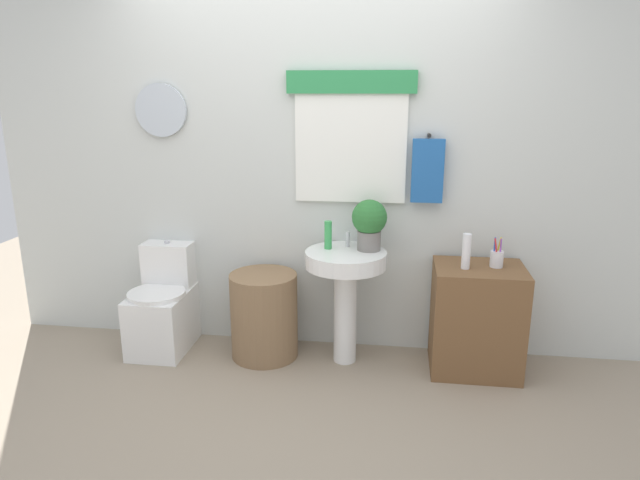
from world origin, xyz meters
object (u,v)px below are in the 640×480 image
(wooden_cabinet, at_px, (476,319))
(soap_bottle, at_px, (328,235))
(pedestal_sink, at_px, (346,279))
(toilet, at_px, (164,309))
(laundry_hamper, at_px, (264,315))
(potted_plant, at_px, (369,222))
(lotion_bottle, at_px, (466,251))
(toothbrush_cup, at_px, (497,258))

(wooden_cabinet, bearing_deg, soap_bottle, 176.99)
(pedestal_sink, bearing_deg, toilet, 178.63)
(laundry_hamper, distance_m, wooden_cabinet, 1.37)
(laundry_hamper, distance_m, soap_bottle, 0.70)
(laundry_hamper, xyz_separation_m, potted_plant, (0.68, 0.06, 0.65))
(laundry_hamper, relative_size, lotion_bottle, 2.63)
(wooden_cabinet, xyz_separation_m, soap_bottle, (-0.95, 0.05, 0.50))
(lotion_bottle, relative_size, toothbrush_cup, 1.18)
(toothbrush_cup, bearing_deg, lotion_bottle, -162.68)
(lotion_bottle, bearing_deg, toilet, 177.99)
(toilet, height_order, wooden_cabinet, toilet)
(lotion_bottle, distance_m, toothbrush_cup, 0.21)
(soap_bottle, relative_size, potted_plant, 0.56)
(toilet, relative_size, potted_plant, 2.26)
(potted_plant, relative_size, lotion_bottle, 1.49)
(pedestal_sink, xyz_separation_m, soap_bottle, (-0.12, 0.05, 0.27))
(pedestal_sink, bearing_deg, lotion_bottle, -3.12)
(toilet, bearing_deg, wooden_cabinet, -0.82)
(lotion_bottle, xyz_separation_m, toothbrush_cup, (0.19, 0.06, -0.05))
(pedestal_sink, bearing_deg, potted_plant, 23.20)
(toilet, distance_m, toothbrush_cup, 2.23)
(soap_bottle, distance_m, toothbrush_cup, 1.05)
(soap_bottle, xyz_separation_m, lotion_bottle, (0.85, -0.09, -0.05))
(toilet, xyz_separation_m, laundry_hamper, (0.72, -0.03, 0.00))
(toilet, relative_size, wooden_cabinet, 1.07)
(lotion_bottle, bearing_deg, laundry_hamper, 178.20)
(laundry_hamper, relative_size, toothbrush_cup, 3.10)
(laundry_hamper, xyz_separation_m, lotion_bottle, (1.28, -0.04, 0.51))
(pedestal_sink, relative_size, wooden_cabinet, 1.10)
(laundry_hamper, xyz_separation_m, toothbrush_cup, (1.47, 0.02, 0.45))
(wooden_cabinet, bearing_deg, lotion_bottle, -157.42)
(toilet, distance_m, laundry_hamper, 0.72)
(toilet, relative_size, lotion_bottle, 3.36)
(pedestal_sink, distance_m, lotion_bottle, 0.77)
(laundry_hamper, relative_size, wooden_cabinet, 0.84)
(toilet, relative_size, pedestal_sink, 0.97)
(laundry_hamper, bearing_deg, lotion_bottle, -1.80)
(wooden_cabinet, relative_size, lotion_bottle, 3.15)
(soap_bottle, height_order, toothbrush_cup, soap_bottle)
(pedestal_sink, height_order, potted_plant, potted_plant)
(laundry_hamper, height_order, pedestal_sink, pedestal_sink)
(potted_plant, xyz_separation_m, lotion_bottle, (0.59, -0.10, -0.14))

